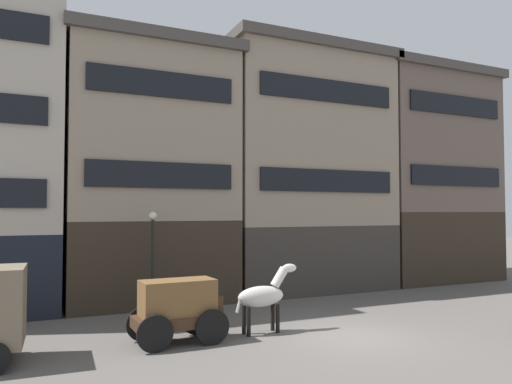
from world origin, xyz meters
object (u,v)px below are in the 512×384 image
draft_horse (264,295)px  fire_hydrant_curbside (14,317)px  streetlamp_curbside (153,248)px  cargo_wagon (179,306)px

draft_horse → fire_hydrant_curbside: (-7.74, 4.15, -0.84)m
draft_horse → streetlamp_curbside: size_ratio=0.57×
draft_horse → fire_hydrant_curbside: size_ratio=2.83×
draft_horse → fire_hydrant_curbside: draft_horse is taller
cargo_wagon → fire_hydrant_curbside: (-4.79, 4.15, -0.72)m
cargo_wagon → streetlamp_curbside: streetlamp_curbside is taller
streetlamp_curbside → fire_hydrant_curbside: size_ratio=4.96×
streetlamp_curbside → cargo_wagon: bearing=-91.3°
draft_horse → fire_hydrant_curbside: 8.82m
fire_hydrant_curbside → cargo_wagon: bearing=-40.9°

